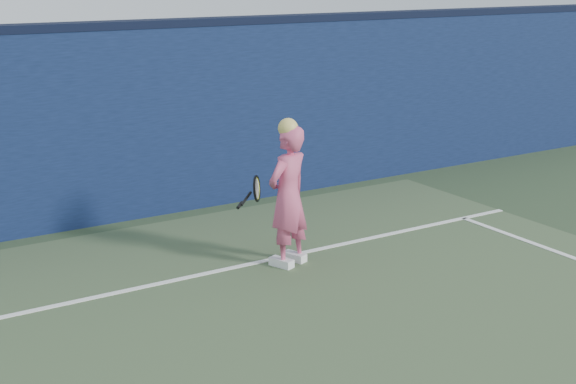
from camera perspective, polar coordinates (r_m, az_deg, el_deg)
backstop_wall at (r=10.50m, az=-16.85°, el=4.00°), size 24.00×0.40×2.50m
wall_cap at (r=10.33m, az=-17.43°, el=11.07°), size 24.00×0.42×0.10m
player at (r=8.90m, az=-0.00°, el=-0.26°), size 0.68×0.56×1.68m
racket at (r=9.20m, az=-2.33°, el=0.16°), size 0.51×0.38×0.32m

